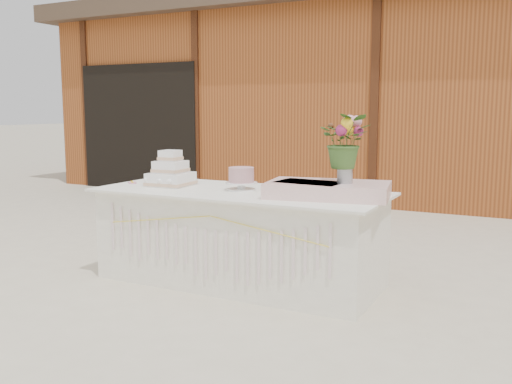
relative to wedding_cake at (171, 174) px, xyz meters
The scene contains 9 objects.
ground 1.11m from the wedding_cake, ahead, with size 80.00×80.00×0.00m, color beige.
barn 6.08m from the wedding_cake, 83.61° to the left, with size 12.60×4.60×3.30m.
cake_table 0.84m from the wedding_cake, ahead, with size 2.40×1.00×0.77m.
wedding_cake is the anchor object (origin of this frame).
pink_cake_stand 0.69m from the wedding_cake, ahead, with size 0.26×0.26×0.19m.
satin_runner 1.45m from the wedding_cake, ahead, with size 0.90×0.52×0.11m, color #FFCDCD.
flower_vase 1.58m from the wedding_cake, ahead, with size 0.12×0.12×0.16m, color #AAAAAF.
bouquet 1.62m from the wedding_cake, ahead, with size 0.37×0.32×0.41m, color #385B24.
loose_flowers 0.38m from the wedding_cake, 168.83° to the left, with size 0.14×0.35×0.02m, color #CD7D9C, non-canonical shape.
Camera 1 is at (2.21, -4.04, 1.43)m, focal length 40.00 mm.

